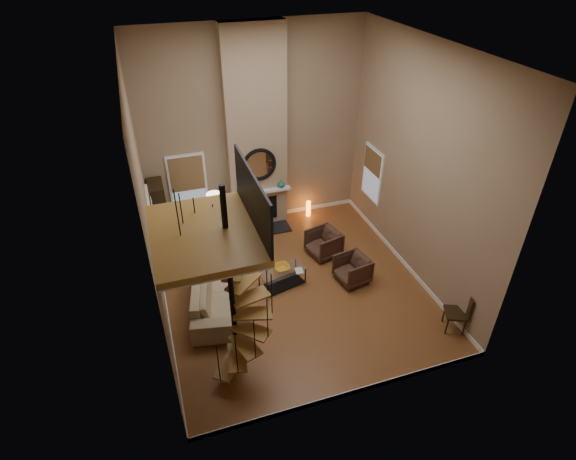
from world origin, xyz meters
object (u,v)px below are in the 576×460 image
object	(u,v)px
hutch	(160,214)
side_chair	(461,310)
armchair_near	(326,242)
floor_lamp	(215,204)
accent_lamp	(308,209)
sofa	(215,290)
coffee_table	(282,276)
armchair_far	(355,268)

from	to	relation	value
hutch	side_chair	distance (m)	7.73
armchair_near	floor_lamp	world-z (taller)	floor_lamp
accent_lamp	side_chair	bearing A→B (deg)	-74.85
hutch	floor_lamp	size ratio (longest dim) A/B	1.06
armchair_near	floor_lamp	distance (m)	3.05
sofa	side_chair	size ratio (longest dim) A/B	2.67
sofa	side_chair	distance (m)	5.38
hutch	floor_lamp	distance (m)	1.61
side_chair	floor_lamp	bearing A→B (deg)	133.76
hutch	armchair_near	world-z (taller)	hutch
accent_lamp	side_chair	distance (m)	5.54
coffee_table	floor_lamp	size ratio (longest dim) A/B	0.72
armchair_near	coffee_table	xyz separation A→B (m)	(-1.48, -0.87, -0.07)
sofa	armchair_far	world-z (taller)	sofa
hutch	sofa	xyz separation A→B (m)	(0.88, -2.81, -0.55)
armchair_near	accent_lamp	world-z (taller)	armchair_near
hutch	accent_lamp	size ratio (longest dim) A/B	3.80
armchair_far	sofa	bearing A→B (deg)	-103.47
hutch	armchair_far	bearing A→B (deg)	-35.52
hutch	armchair_near	distance (m)	4.43
floor_lamp	armchair_near	bearing A→B (deg)	-22.23
coffee_table	accent_lamp	world-z (taller)	accent_lamp
hutch	armchair_far	distance (m)	5.26
armchair_far	coffee_table	size ratio (longest dim) A/B	0.61
armchair_far	floor_lamp	size ratio (longest dim) A/B	0.44
hutch	coffee_table	xyz separation A→B (m)	(2.52, -2.67, -0.67)
floor_lamp	side_chair	bearing A→B (deg)	-46.24
floor_lamp	armchair_far	bearing A→B (deg)	-38.66
hutch	floor_lamp	world-z (taller)	hutch
hutch	coffee_table	bearing A→B (deg)	-46.62
sofa	side_chair	xyz separation A→B (m)	(4.80, -2.42, 0.13)
armchair_far	side_chair	bearing A→B (deg)	23.39
armchair_near	floor_lamp	xyz separation A→B (m)	(-2.65, 1.08, 1.06)
armchair_far	side_chair	size ratio (longest dim) A/B	0.77
hutch	sofa	bearing A→B (deg)	-72.61
armchair_near	accent_lamp	distance (m)	1.93
floor_lamp	sofa	bearing A→B (deg)	-102.91
sofa	side_chair	bearing A→B (deg)	-105.06
sofa	floor_lamp	distance (m)	2.37
armchair_near	sofa	bearing A→B (deg)	-86.01
sofa	armchair_near	bearing A→B (deg)	-60.42
hutch	sofa	world-z (taller)	hutch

